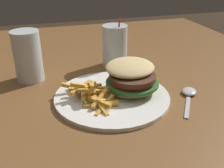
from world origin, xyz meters
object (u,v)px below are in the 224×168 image
object	(u,v)px
spoon	(189,93)
beer_glass	(28,58)
juice_glass	(115,47)
meal_plate_near	(121,86)

from	to	relation	value
spoon	beer_glass	bearing A→B (deg)	94.96
beer_glass	juice_glass	size ratio (longest dim) A/B	0.90
spoon	meal_plate_near	bearing A→B (deg)	108.66
beer_glass	juice_glass	xyz separation A→B (m)	(0.27, 0.03, -0.01)
juice_glass	spoon	size ratio (longest dim) A/B	1.18
juice_glass	meal_plate_near	bearing A→B (deg)	-102.40
meal_plate_near	juice_glass	size ratio (longest dim) A/B	1.82
meal_plate_near	beer_glass	world-z (taller)	beer_glass
beer_glass	juice_glass	distance (m)	0.27
meal_plate_near	beer_glass	bearing A→B (deg)	142.67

